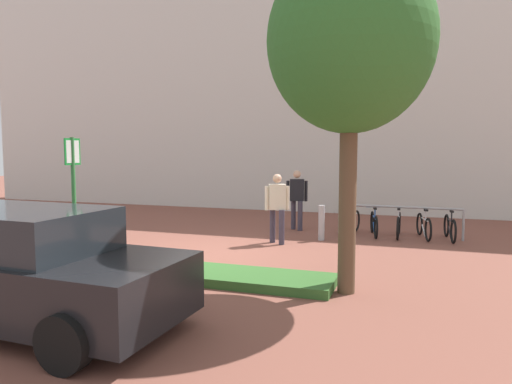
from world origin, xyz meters
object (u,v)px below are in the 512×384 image
at_px(parking_sign_post, 73,183).
at_px(car_black_suv, 24,268).
at_px(person_shirt_blue, 277,204).
at_px(bike_rack_cluster, 399,224).
at_px(person_suited_navy, 297,196).
at_px(bollard_steel, 321,223).
at_px(tree_sidewalk, 350,43).
at_px(bike_at_sign, 82,247).

xyz_separation_m(parking_sign_post, car_black_suv, (1.48, -2.78, -0.91)).
bearing_deg(person_shirt_blue, bike_rack_cluster, 33.80).
bearing_deg(person_suited_navy, bollard_steel, -53.48).
bearing_deg(parking_sign_post, tree_sidewalk, -0.17).
xyz_separation_m(parking_sign_post, person_shirt_blue, (3.16, 3.45, -0.68)).
bearing_deg(bike_rack_cluster, bike_at_sign, -139.43).
xyz_separation_m(bike_rack_cluster, bollard_steel, (-1.85, -1.11, 0.10)).
distance_m(parking_sign_post, person_suited_navy, 6.41).
distance_m(tree_sidewalk, person_suited_navy, 6.67).
height_order(tree_sidewalk, car_black_suv, tree_sidewalk).
relative_size(parking_sign_post, bollard_steel, 2.84).
relative_size(bike_at_sign, person_suited_navy, 0.97).
xyz_separation_m(bollard_steel, car_black_suv, (-2.64, -7.00, 0.31)).
relative_size(person_suited_navy, car_black_suv, 0.39).
bearing_deg(tree_sidewalk, bike_rack_cluster, 83.18).
relative_size(parking_sign_post, person_shirt_blue, 1.49).
xyz_separation_m(person_suited_navy, car_black_suv, (-1.67, -8.31, -0.23)).
distance_m(bike_at_sign, car_black_suv, 3.36).
xyz_separation_m(tree_sidewalk, bike_at_sign, (-5.35, 0.22, -3.62)).
distance_m(tree_sidewalk, parking_sign_post, 5.81).
distance_m(bike_at_sign, person_shirt_blue, 4.59).
distance_m(bollard_steel, person_suited_navy, 1.71).
height_order(parking_sign_post, person_suited_navy, parking_sign_post).
height_order(parking_sign_post, bike_rack_cluster, parking_sign_post).
height_order(bike_at_sign, bollard_steel, bollard_steel).
height_order(person_shirt_blue, car_black_suv, person_shirt_blue).
bearing_deg(tree_sidewalk, car_black_suv, -144.40).
xyz_separation_m(tree_sidewalk, bike_rack_cluster, (0.64, 5.35, -3.62)).
distance_m(bike_rack_cluster, bollard_steel, 2.16).
relative_size(parking_sign_post, car_black_suv, 0.58).
bearing_deg(bollard_steel, tree_sidewalk, -74.02).
height_order(tree_sidewalk, person_shirt_blue, tree_sidewalk).
relative_size(bike_at_sign, person_shirt_blue, 0.97).
height_order(bike_rack_cluster, car_black_suv, car_black_suv).
distance_m(bollard_steel, person_shirt_blue, 1.34).
bearing_deg(person_shirt_blue, bike_at_sign, -134.39).
bearing_deg(car_black_suv, person_shirt_blue, 74.88).
height_order(tree_sidewalk, bike_at_sign, tree_sidewalk).
bearing_deg(person_suited_navy, parking_sign_post, -119.67).
distance_m(parking_sign_post, person_shirt_blue, 4.73).
bearing_deg(bollard_steel, parking_sign_post, -134.28).
xyz_separation_m(bike_rack_cluster, person_shirt_blue, (-2.81, -1.88, 0.64)).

